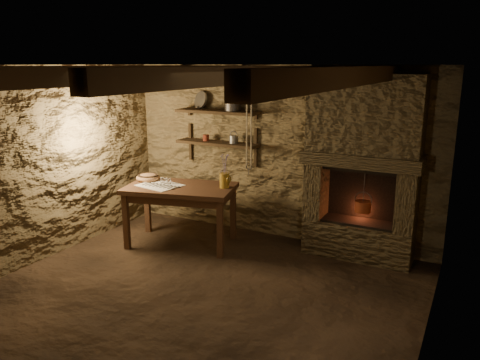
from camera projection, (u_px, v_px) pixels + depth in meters
The scene contains 25 objects.
floor at pixel (201, 292), 5.07m from camera, with size 4.50×4.50×0.00m, color black.
back_wall at pixel (276, 153), 6.50m from camera, with size 4.50×0.04×2.40m, color brown.
front_wall at pixel (34, 254), 3.06m from camera, with size 4.50×0.04×2.40m, color brown.
left_wall at pixel (45, 164), 5.79m from camera, with size 0.04×4.00×2.40m, color brown.
right_wall at pixel (434, 218), 3.77m from camera, with size 0.04×4.00×2.40m, color brown.
ceiling at pixel (196, 65), 4.49m from camera, with size 4.50×4.00×0.04m, color black.
beam_far_left at pixel (82, 73), 5.19m from camera, with size 0.14×3.95×0.16m, color black.
beam_mid_left at pixel (155, 74), 4.74m from camera, with size 0.14×3.95×0.16m, color black.
beam_mid_right at pixel (242, 75), 4.29m from camera, with size 0.14×3.95×0.16m, color black.
beam_far_right at pixel (350, 76), 3.84m from camera, with size 0.14×3.95×0.16m, color black.
shelf_lower at pixel (218, 143), 6.72m from camera, with size 1.25×0.30×0.04m, color black.
shelf_upper at pixel (217, 112), 6.61m from camera, with size 1.25×0.30×0.04m, color black.
hearth at pixel (362, 163), 5.73m from camera, with size 1.43×0.51×2.30m.
work_table at pixel (181, 213), 6.34m from camera, with size 1.59×1.15×0.82m.
linen_cloth at pixel (160, 185), 6.28m from camera, with size 0.54×0.44×0.01m, color silver.
pewter_cutlery_row at pixel (159, 185), 6.26m from camera, with size 0.46×0.18×0.01m, color gray, non-canonical shape.
drinking_glasses at pixel (166, 181), 6.35m from camera, with size 0.18×0.05×0.07m, color white, non-canonical shape.
stoneware_jug at pixel (225, 173), 6.13m from camera, with size 0.15×0.15×0.45m.
wooden_bowl at pixel (148, 178), 6.55m from camera, with size 0.33×0.33×0.12m, color #8B5F3C.
iron_stockpot at pixel (233, 105), 6.47m from camera, with size 0.22×0.22×0.17m, color #2D2928.
tin_pan at pixel (201, 100), 6.81m from camera, with size 0.26×0.26×0.03m, color gray.
small_kettle at pixel (234, 139), 6.58m from camera, with size 0.16×0.12×0.17m, color gray, non-canonical shape.
rusty_tin at pixel (206, 138), 6.79m from camera, with size 0.09×0.09×0.09m, color #5F1F13.
red_pot at pixel (363, 206), 5.79m from camera, with size 0.22×0.20×0.54m.
hanging_ropes at pixel (249, 117), 5.51m from camera, with size 0.08×0.08×1.20m, color beige, non-canonical shape.
Camera 1 is at (2.52, -3.90, 2.41)m, focal length 35.00 mm.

